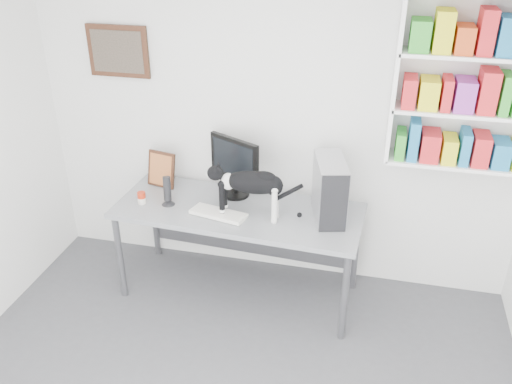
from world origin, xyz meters
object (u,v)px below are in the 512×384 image
soup_can (142,198)px  cat (251,194)px  monitor (235,167)px  desk (239,251)px  keyboard (219,213)px  bookshelf (469,84)px  speaker (167,190)px  pc_tower (330,189)px  leaning_print (161,169)px

soup_can → cat: cat is taller
monitor → soup_can: monitor is taller
desk → keyboard: (-0.12, -0.14, 0.42)m
bookshelf → speaker: (-2.16, -0.37, -0.91)m
bookshelf → pc_tower: 1.22m
soup_can → cat: 0.92m
desk → pc_tower: pc_tower is taller
pc_tower → speaker: pc_tower is taller
keyboard → monitor: bearing=95.4°
bookshelf → cat: bearing=-164.0°
pc_tower → leaning_print: 1.46m
pc_tower → leaning_print: size_ratio=1.48×
speaker → leaning_print: 0.35m
cat → soup_can: bearing=178.0°
soup_can → pc_tower: bearing=5.5°
monitor → soup_can: size_ratio=5.25×
leaning_print → soup_can: leaning_print is taller
keyboard → speaker: size_ratio=1.74×
bookshelf → soup_can: size_ratio=12.62×
monitor → desk: bearing=-42.8°
pc_tower → cat: size_ratio=0.71×
speaker → soup_can: size_ratio=2.56×
desk → pc_tower: bearing=7.1°
monitor → cat: size_ratio=0.78×
monitor → cat: monitor is taller
bookshelf → monitor: size_ratio=2.40×
soup_can → cat: (0.91, -0.01, 0.15)m
leaning_print → desk: bearing=-5.8°
desk → leaning_print: (-0.74, 0.24, 0.57)m
bookshelf → desk: bookshelf is taller
bookshelf → leaning_print: (-2.33, -0.07, -0.88)m
monitor → leaning_print: monitor is taller
keyboard → cat: cat is taller
keyboard → leaning_print: leaning_print is taller
monitor → bookshelf: bearing=30.0°
monitor → soup_can: bearing=-129.0°
pc_tower → cat: 0.59m
monitor → leaning_print: bearing=-155.0°
keyboard → pc_tower: 0.87m
desk → cat: bearing=-35.6°
leaning_print → soup_can: bearing=-85.0°
desk → keyboard: keyboard is taller
speaker → leaning_print: bearing=103.9°
bookshelf → monitor: 1.85m
monitor → soup_can: (-0.70, -0.31, -0.21)m
desk → cat: (0.13, -0.11, 0.61)m
bookshelf → speaker: bookshelf is taller
pc_tower → soup_can: bearing=171.3°
keyboard → leaning_print: (-0.62, 0.38, 0.14)m
speaker → leaning_print: (-0.17, 0.30, 0.03)m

